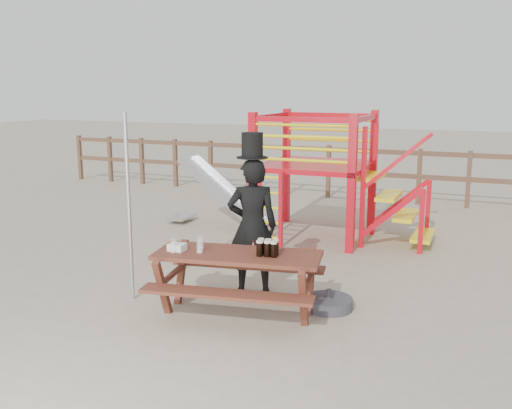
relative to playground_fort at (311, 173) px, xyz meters
name	(u,v)px	position (x,y,z in m)	size (l,w,h in m)	color
ground	(207,307)	(-0.12, -3.58, -1.07)	(60.00, 60.00, 0.00)	tan
back_fence	(350,167)	(-0.12, 3.42, -0.34)	(15.09, 0.09, 1.20)	brown
playground_fort	(311,173)	(0.00, 0.00, 0.00)	(4.71, 1.84, 2.10)	red
picnic_table	(238,276)	(0.28, -3.61, -0.63)	(2.00, 1.54, 0.70)	brown
man_with_hat	(252,223)	(0.16, -2.92, -0.19)	(0.72, 0.61, 1.96)	black
metal_pole	(129,208)	(-1.06, -3.69, 0.04)	(0.05, 0.05, 2.22)	#B2B2B7
parasol_base	(329,303)	(1.18, -3.09, -1.01)	(0.55, 0.55, 0.23)	#3D3D42
paper_bag	(177,247)	(-0.38, -3.78, -0.33)	(0.18, 0.14, 0.08)	white
stout_pints	(268,248)	(0.62, -3.58, -0.28)	(0.25, 0.18, 0.17)	black
empty_glasses	(191,245)	(-0.22, -3.75, -0.30)	(0.34, 0.28, 0.15)	silver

